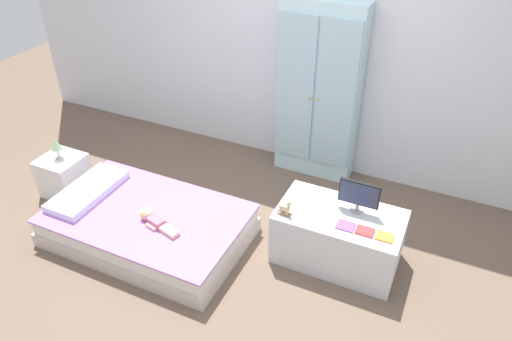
{
  "coord_description": "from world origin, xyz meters",
  "views": [
    {
      "loc": [
        1.33,
        -2.37,
        2.66
      ],
      "look_at": [
        0.02,
        0.42,
        0.56
      ],
      "focal_mm": 33.47,
      "sensor_mm": 36.0,
      "label": 1
    }
  ],
  "objects": [
    {
      "name": "book_purple",
      "position": [
        0.82,
        0.21,
        0.45
      ],
      "size": [
        0.13,
        0.11,
        0.01
      ],
      "primitive_type": "cube",
      "color": "#8E51B2",
      "rests_on": "tv_stand"
    },
    {
      "name": "rocking_horse_toy",
      "position": [
        0.38,
        0.15,
        0.51
      ],
      "size": [
        0.11,
        0.04,
        0.13
      ],
      "color": "#8E6642",
      "rests_on": "tv_stand"
    },
    {
      "name": "back_wall",
      "position": [
        0.0,
        1.57,
        1.35
      ],
      "size": [
        6.4,
        0.05,
        2.7
      ],
      "primitive_type": "cube",
      "color": "silver",
      "rests_on": "ground_plane"
    },
    {
      "name": "ground_plane",
      "position": [
        0.0,
        0.0,
        -0.01
      ],
      "size": [
        10.0,
        10.0,
        0.02
      ],
      "primitive_type": "cube",
      "color": "brown"
    },
    {
      "name": "book_orange",
      "position": [
        1.09,
        0.21,
        0.45
      ],
      "size": [
        0.12,
        0.1,
        0.01
      ],
      "primitive_type": "cube",
      "color": "orange",
      "rests_on": "tv_stand"
    },
    {
      "name": "pillow",
      "position": [
        -1.28,
        -0.09,
        0.29
      ],
      "size": [
        0.32,
        0.69,
        0.06
      ],
      "primitive_type": "cube",
      "color": "silver",
      "rests_on": "bed"
    },
    {
      "name": "tv_monitor",
      "position": [
        0.84,
        0.42,
        0.59
      ],
      "size": [
        0.3,
        0.1,
        0.25
      ],
      "color": "#99999E",
      "rests_on": "tv_stand"
    },
    {
      "name": "bed",
      "position": [
        -0.7,
        -0.09,
        0.13
      ],
      "size": [
        1.56,
        0.96,
        0.26
      ],
      "color": "beige",
      "rests_on": "ground_plane"
    },
    {
      "name": "doll",
      "position": [
        -0.58,
        -0.16,
        0.3
      ],
      "size": [
        0.39,
        0.17,
        0.1
      ],
      "color": "#D6668E",
      "rests_on": "bed"
    },
    {
      "name": "tv_stand",
      "position": [
        0.75,
        0.33,
        0.22
      ],
      "size": [
        0.92,
        0.52,
        0.44
      ],
      "primitive_type": "cube",
      "color": "silver",
      "rests_on": "ground_plane"
    },
    {
      "name": "table_lamp",
      "position": [
        -1.76,
        0.11,
        0.51
      ],
      "size": [
        0.09,
        0.09,
        0.2
      ],
      "color": "#B7B2AD",
      "rests_on": "nightstand"
    },
    {
      "name": "book_red",
      "position": [
        0.96,
        0.21,
        0.45
      ],
      "size": [
        0.13,
        0.1,
        0.01
      ],
      "primitive_type": "cube",
      "color": "#CC3838",
      "rests_on": "tv_stand"
    },
    {
      "name": "wardrobe",
      "position": [
        0.18,
        1.41,
        0.83
      ],
      "size": [
        0.73,
        0.26,
        1.65
      ],
      "color": "silver",
      "rests_on": "ground_plane"
    },
    {
      "name": "nightstand",
      "position": [
        -1.76,
        0.11,
        0.18
      ],
      "size": [
        0.35,
        0.35,
        0.37
      ],
      "primitive_type": "cube",
      "color": "white",
      "rests_on": "ground_plane"
    }
  ]
}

